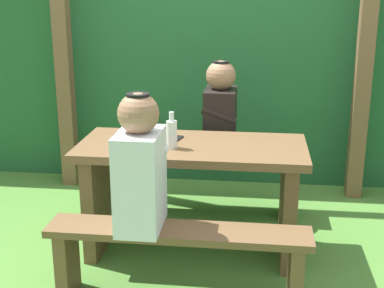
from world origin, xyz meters
name	(u,v)px	position (x,y,z in m)	size (l,w,h in m)	color
ground_plane	(192,249)	(0.00, 0.00, 0.00)	(12.00, 12.00, 0.00)	#4B7F32
hedge_backdrop	(216,55)	(0.00, 1.83, 1.02)	(6.40, 1.09, 2.05)	#21592E
pergola_post_left	(64,59)	(-1.19, 1.08, 1.08)	(0.12, 0.12, 2.15)	brown
pergola_post_right	(364,64)	(1.19, 1.08, 1.08)	(0.12, 0.12, 2.15)	brown
picnic_table	(192,179)	(0.00, 0.00, 0.49)	(1.40, 0.64, 0.72)	brown
bench_near	(178,249)	(0.00, -0.59, 0.31)	(1.40, 0.24, 0.43)	brown
bench_far	(202,174)	(0.00, 0.59, 0.31)	(1.40, 0.24, 0.43)	brown
person_white_shirt	(140,167)	(-0.20, -0.59, 0.76)	(0.25, 0.35, 0.72)	silver
person_black_coat	(220,115)	(0.13, 0.59, 0.76)	(0.25, 0.35, 0.72)	black
drinking_glass	(163,138)	(-0.17, -0.03, 0.76)	(0.08, 0.08, 0.08)	silver
bottle_left	(172,133)	(-0.11, -0.09, 0.81)	(0.07, 0.07, 0.22)	silver
bottle_right	(151,125)	(-0.27, 0.11, 0.80)	(0.06, 0.06, 0.21)	silver
cell_phone	(175,139)	(-0.12, 0.09, 0.72)	(0.07, 0.14, 0.01)	black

